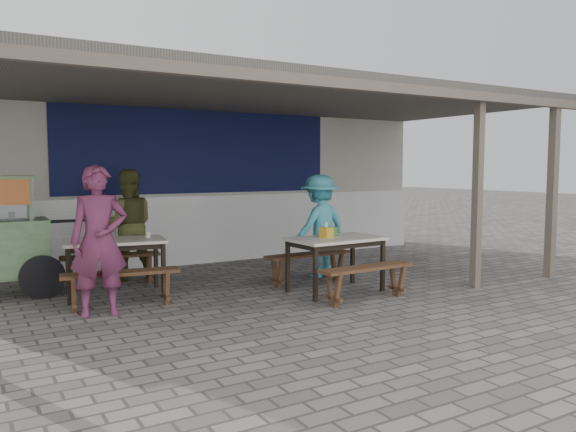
{
  "coord_description": "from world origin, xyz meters",
  "views": [
    {
      "loc": [
        -3.96,
        -6.3,
        1.71
      ],
      "look_at": [
        0.33,
        0.9,
        0.97
      ],
      "focal_mm": 35.0,
      "sensor_mm": 36.0,
      "label": 1
    }
  ],
  "objects_px": {
    "bench_right_street": "(367,275)",
    "bench_left_wall": "(111,262)",
    "patron_right_table": "(320,226)",
    "tissue_box": "(326,232)",
    "table_left": "(115,246)",
    "donation_box": "(330,232)",
    "bench_left_street": "(121,281)",
    "bench_right_wall": "(308,261)",
    "table_right": "(336,243)",
    "patron_street_side": "(99,241)",
    "patron_wall_side": "(128,225)",
    "condiment_bowl": "(103,239)",
    "condiment_jar": "(148,234)"
  },
  "relations": [
    {
      "from": "bench_right_street",
      "to": "bench_left_wall",
      "type": "bearing_deg",
      "value": 131.97
    },
    {
      "from": "patron_right_table",
      "to": "tissue_box",
      "type": "relative_size",
      "value": 11.18
    },
    {
      "from": "table_left",
      "to": "donation_box",
      "type": "xyz_separation_m",
      "value": [
        2.67,
        -1.12,
        0.14
      ]
    },
    {
      "from": "bench_right_street",
      "to": "bench_left_street",
      "type": "bearing_deg",
      "value": 153.64
    },
    {
      "from": "bench_right_wall",
      "to": "tissue_box",
      "type": "relative_size",
      "value": 9.61
    },
    {
      "from": "bench_left_street",
      "to": "table_right",
      "type": "distance_m",
      "value": 2.83
    },
    {
      "from": "table_right",
      "to": "donation_box",
      "type": "xyz_separation_m",
      "value": [
        0.02,
        0.18,
        0.14
      ]
    },
    {
      "from": "patron_street_side",
      "to": "patron_wall_side",
      "type": "relative_size",
      "value": 1.04
    },
    {
      "from": "bench_right_street",
      "to": "patron_wall_side",
      "type": "height_order",
      "value": "patron_wall_side"
    },
    {
      "from": "bench_left_wall",
      "to": "condiment_bowl",
      "type": "height_order",
      "value": "condiment_bowl"
    },
    {
      "from": "bench_right_wall",
      "to": "condiment_bowl",
      "type": "distance_m",
      "value": 2.88
    },
    {
      "from": "patron_right_table",
      "to": "tissue_box",
      "type": "height_order",
      "value": "patron_right_table"
    },
    {
      "from": "bench_right_street",
      "to": "patron_right_table",
      "type": "xyz_separation_m",
      "value": [
        0.39,
        1.66,
        0.46
      ]
    },
    {
      "from": "bench_left_wall",
      "to": "tissue_box",
      "type": "distance_m",
      "value": 3.15
    },
    {
      "from": "bench_right_street",
      "to": "patron_right_table",
      "type": "distance_m",
      "value": 1.76
    },
    {
      "from": "patron_street_side",
      "to": "condiment_bowl",
      "type": "distance_m",
      "value": 0.93
    },
    {
      "from": "table_left",
      "to": "condiment_jar",
      "type": "height_order",
      "value": "condiment_jar"
    },
    {
      "from": "bench_right_wall",
      "to": "bench_left_street",
      "type": "bearing_deg",
      "value": 178.91
    },
    {
      "from": "patron_right_table",
      "to": "tissue_box",
      "type": "xyz_separation_m",
      "value": [
        -0.54,
        -0.96,
        0.03
      ]
    },
    {
      "from": "patron_right_table",
      "to": "tissue_box",
      "type": "distance_m",
      "value": 1.1
    },
    {
      "from": "bench_right_street",
      "to": "patron_wall_side",
      "type": "distance_m",
      "value": 3.73
    },
    {
      "from": "patron_right_table",
      "to": "table_right",
      "type": "bearing_deg",
      "value": 55.12
    },
    {
      "from": "condiment_bowl",
      "to": "condiment_jar",
      "type": "bearing_deg",
      "value": 2.8
    },
    {
      "from": "bench_right_street",
      "to": "condiment_jar",
      "type": "xyz_separation_m",
      "value": [
        -2.22,
        1.97,
        0.46
      ]
    },
    {
      "from": "patron_street_side",
      "to": "donation_box",
      "type": "bearing_deg",
      "value": 6.01
    },
    {
      "from": "bench_right_street",
      "to": "condiment_bowl",
      "type": "height_order",
      "value": "condiment_bowl"
    },
    {
      "from": "patron_wall_side",
      "to": "tissue_box",
      "type": "height_order",
      "value": "patron_wall_side"
    },
    {
      "from": "bench_left_street",
      "to": "condiment_jar",
      "type": "xyz_separation_m",
      "value": [
        0.56,
        0.72,
        0.45
      ]
    },
    {
      "from": "table_right",
      "to": "bench_right_street",
      "type": "relative_size",
      "value": 0.94
    },
    {
      "from": "bench_left_street",
      "to": "bench_right_wall",
      "type": "xyz_separation_m",
      "value": [
        2.73,
        0.05,
        -0.0
      ]
    },
    {
      "from": "bench_left_wall",
      "to": "patron_right_table",
      "type": "bearing_deg",
      "value": -10.01
    },
    {
      "from": "bench_right_wall",
      "to": "condiment_bowl",
      "type": "bearing_deg",
      "value": 164.81
    },
    {
      "from": "bench_left_wall",
      "to": "bench_right_wall",
      "type": "relative_size",
      "value": 1.03
    },
    {
      "from": "bench_left_street",
      "to": "table_right",
      "type": "xyz_separation_m",
      "value": [
        2.75,
        -0.6,
        0.34
      ]
    },
    {
      "from": "condiment_jar",
      "to": "table_right",
      "type": "bearing_deg",
      "value": -31.03
    },
    {
      "from": "bench_left_wall",
      "to": "bench_right_street",
      "type": "bearing_deg",
      "value": -37.4
    },
    {
      "from": "patron_street_side",
      "to": "donation_box",
      "type": "distance_m",
      "value": 3.07
    },
    {
      "from": "bench_left_wall",
      "to": "patron_right_table",
      "type": "xyz_separation_m",
      "value": [
        2.96,
        -0.99,
        0.46
      ]
    },
    {
      "from": "tissue_box",
      "to": "bench_left_street",
      "type": "bearing_deg",
      "value": 168.2
    },
    {
      "from": "bench_right_street",
      "to": "condiment_bowl",
      "type": "xyz_separation_m",
      "value": [
        -2.83,
        1.94,
        0.44
      ]
    },
    {
      "from": "patron_right_table",
      "to": "condiment_jar",
      "type": "distance_m",
      "value": 2.63
    },
    {
      "from": "table_right",
      "to": "patron_wall_side",
      "type": "height_order",
      "value": "patron_wall_side"
    },
    {
      "from": "patron_wall_side",
      "to": "condiment_jar",
      "type": "bearing_deg",
      "value": 102.86
    },
    {
      "from": "condiment_jar",
      "to": "condiment_bowl",
      "type": "height_order",
      "value": "condiment_jar"
    },
    {
      "from": "bench_left_street",
      "to": "condiment_jar",
      "type": "distance_m",
      "value": 1.02
    },
    {
      "from": "table_right",
      "to": "condiment_jar",
      "type": "bearing_deg",
      "value": 146.76
    },
    {
      "from": "bench_left_wall",
      "to": "table_right",
      "type": "xyz_separation_m",
      "value": [
        2.54,
        -1.99,
        0.34
      ]
    },
    {
      "from": "patron_street_side",
      "to": "table_left",
      "type": "bearing_deg",
      "value": 76.66
    },
    {
      "from": "table_left",
      "to": "patron_street_side",
      "type": "bearing_deg",
      "value": -104.95
    },
    {
      "from": "tissue_box",
      "to": "donation_box",
      "type": "relative_size",
      "value": 0.8
    }
  ]
}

